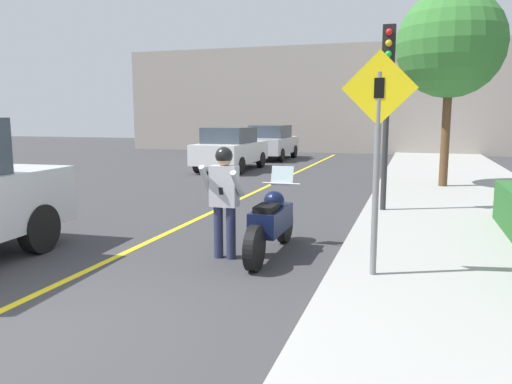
# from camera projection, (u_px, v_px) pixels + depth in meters

# --- Properties ---
(ground_plane) EXTENTS (80.00, 80.00, 0.00)m
(ground_plane) POSITION_uv_depth(u_px,v_px,m) (11.00, 337.00, 4.78)
(ground_plane) COLOR #38383A
(sidewalk_curb) EXTENTS (4.40, 44.00, 0.10)m
(sidewalk_curb) POSITION_uv_depth(u_px,v_px,m) (497.00, 261.00, 7.10)
(sidewalk_curb) COLOR #9E9E99
(sidewalk_curb) RESTS_ON ground
(road_center_line) EXTENTS (0.12, 36.00, 0.01)m
(road_center_line) POSITION_uv_depth(u_px,v_px,m) (204.00, 216.00, 10.61)
(road_center_line) COLOR yellow
(road_center_line) RESTS_ON ground
(building_backdrop) EXTENTS (28.00, 1.20, 6.18)m
(building_backdrop) POSITION_uv_depth(u_px,v_px,m) (351.00, 99.00, 28.81)
(building_backdrop) COLOR gray
(building_backdrop) RESTS_ON ground
(motorcycle) EXTENTS (0.62, 2.30, 1.30)m
(motorcycle) POSITION_uv_depth(u_px,v_px,m) (271.00, 222.00, 7.56)
(motorcycle) COLOR black
(motorcycle) RESTS_ON ground
(person_biker) EXTENTS (0.59, 0.46, 1.66)m
(person_biker) POSITION_uv_depth(u_px,v_px,m) (224.00, 191.00, 7.30)
(person_biker) COLOR #282D4C
(person_biker) RESTS_ON ground
(crossing_sign) EXTENTS (0.91, 0.08, 2.78)m
(crossing_sign) POSITION_uv_depth(u_px,v_px,m) (377.00, 143.00, 6.10)
(crossing_sign) COLOR slate
(crossing_sign) RESTS_ON sidewalk_curb
(traffic_light) EXTENTS (0.26, 0.30, 3.85)m
(traffic_light) POSITION_uv_depth(u_px,v_px,m) (388.00, 84.00, 10.36)
(traffic_light) COLOR #2D2D30
(traffic_light) RESTS_ON sidewalk_curb
(street_tree) EXTENTS (2.98, 2.98, 5.48)m
(street_tree) POSITION_uv_depth(u_px,v_px,m) (451.00, 44.00, 13.86)
(street_tree) COLOR brown
(street_tree) RESTS_ON sidewalk_curb
(parked_car_white) EXTENTS (1.88, 4.20, 1.68)m
(parked_car_white) POSITION_uv_depth(u_px,v_px,m) (231.00, 148.00, 19.61)
(parked_car_white) COLOR black
(parked_car_white) RESTS_ON ground
(parked_car_silver) EXTENTS (1.88, 4.20, 1.68)m
(parked_car_silver) POSITION_uv_depth(u_px,v_px,m) (271.00, 142.00, 24.51)
(parked_car_silver) COLOR black
(parked_car_silver) RESTS_ON ground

